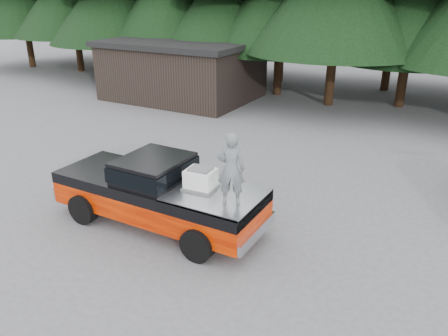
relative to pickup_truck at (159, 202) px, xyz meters
The scene contains 6 objects.
ground 1.53m from the pickup_truck, 35.23° to the left, with size 120.00×120.00×0.00m, color #4F4F52.
pickup_truck is the anchor object (origin of this frame).
truck_cab 0.97m from the pickup_truck, behind, with size 1.66×1.90×0.59m, color black.
air_compressor 1.59m from the pickup_truck, ahead, with size 0.71×0.59×0.49m, color white.
man_on_bed 2.83m from the pickup_truck, ahead, with size 0.64×0.42×1.75m, color #595E60.
utility_building 15.06m from the pickup_truck, 121.59° to the left, with size 8.40×6.40×3.30m.
Camera 1 is at (5.55, -9.15, 6.01)m, focal length 35.00 mm.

